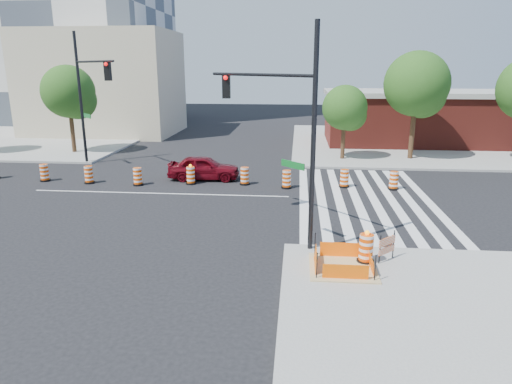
% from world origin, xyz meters
% --- Properties ---
extents(ground, '(120.00, 120.00, 0.00)m').
position_xyz_m(ground, '(0.00, 0.00, 0.00)').
color(ground, black).
rests_on(ground, ground).
extents(sidewalk_ne, '(22.00, 22.00, 0.15)m').
position_xyz_m(sidewalk_ne, '(18.00, 18.00, 0.07)').
color(sidewalk_ne, gray).
rests_on(sidewalk_ne, ground).
extents(sidewalk_nw, '(22.00, 22.00, 0.15)m').
position_xyz_m(sidewalk_nw, '(-18.00, 18.00, 0.07)').
color(sidewalk_nw, gray).
rests_on(sidewalk_nw, ground).
extents(crosswalk_east, '(6.75, 13.50, 0.01)m').
position_xyz_m(crosswalk_east, '(10.95, 0.00, 0.01)').
color(crosswalk_east, silver).
rests_on(crosswalk_east, ground).
extents(lane_centerline, '(14.00, 0.12, 0.01)m').
position_xyz_m(lane_centerline, '(0.00, 0.00, 0.01)').
color(lane_centerline, silver).
rests_on(lane_centerline, ground).
extents(excavation_pit, '(2.20, 2.20, 0.90)m').
position_xyz_m(excavation_pit, '(9.00, -9.00, 0.22)').
color(excavation_pit, tan).
rests_on(excavation_pit, ground).
extents(brick_storefront, '(16.50, 8.50, 4.60)m').
position_xyz_m(brick_storefront, '(18.00, 18.00, 2.32)').
color(brick_storefront, maroon).
rests_on(brick_storefront, ground).
extents(beige_midrise, '(14.00, 10.00, 10.00)m').
position_xyz_m(beige_midrise, '(-12.00, 22.00, 5.00)').
color(beige_midrise, '#BEB391').
rests_on(beige_midrise, ground).
extents(red_coupe, '(4.37, 1.94, 1.46)m').
position_xyz_m(red_coupe, '(1.78, 3.35, 0.73)').
color(red_coupe, '#5E0811').
rests_on(red_coupe, ground).
extents(signal_pole_se, '(4.36, 4.38, 7.99)m').
position_xyz_m(signal_pole_se, '(6.77, -6.17, 4.90)').
color(signal_pole_se, black).
rests_on(signal_pole_se, ground).
extents(signal_pole_nw, '(4.62, 4.95, 8.75)m').
position_xyz_m(signal_pole_nw, '(-6.21, 5.90, 5.35)').
color(signal_pole_nw, black).
rests_on(signal_pole_nw, ground).
extents(pit_drum, '(0.60, 0.60, 1.18)m').
position_xyz_m(pit_drum, '(9.82, -8.47, 0.64)').
color(pit_drum, black).
rests_on(pit_drum, ground).
extents(barricade, '(0.65, 0.63, 1.02)m').
position_xyz_m(barricade, '(10.55, -8.22, 0.71)').
color(barricade, '#DF4704').
rests_on(barricade, ground).
extents(tree_north_b, '(3.99, 3.99, 6.78)m').
position_xyz_m(tree_north_b, '(-10.05, 10.82, 4.55)').
color(tree_north_b, '#382314').
rests_on(tree_north_b, ground).
extents(tree_north_c, '(3.21, 3.18, 5.41)m').
position_xyz_m(tree_north_c, '(10.71, 10.01, 3.63)').
color(tree_north_c, '#382314').
rests_on(tree_north_c, ground).
extents(tree_north_d, '(4.54, 4.54, 7.72)m').
position_xyz_m(tree_north_d, '(15.67, 10.58, 5.18)').
color(tree_north_d, '#382314').
rests_on(tree_north_d, ground).
extents(median_drum_1, '(0.60, 0.60, 1.02)m').
position_xyz_m(median_drum_1, '(-7.63, 2.06, 0.48)').
color(median_drum_1, black).
rests_on(median_drum_1, ground).
extents(median_drum_2, '(0.60, 0.60, 1.02)m').
position_xyz_m(median_drum_2, '(-4.76, 1.80, 0.48)').
color(median_drum_2, black).
rests_on(median_drum_2, ground).
extents(median_drum_3, '(0.60, 0.60, 1.02)m').
position_xyz_m(median_drum_3, '(-1.75, 1.61, 0.48)').
color(median_drum_3, black).
rests_on(median_drum_3, ground).
extents(median_drum_4, '(0.60, 0.60, 1.18)m').
position_xyz_m(median_drum_4, '(1.24, 2.17, 0.49)').
color(median_drum_4, black).
rests_on(median_drum_4, ground).
extents(median_drum_5, '(0.60, 0.60, 1.02)m').
position_xyz_m(median_drum_5, '(4.39, 2.32, 0.48)').
color(median_drum_5, black).
rests_on(median_drum_5, ground).
extents(median_drum_6, '(0.60, 0.60, 1.02)m').
position_xyz_m(median_drum_6, '(6.83, 1.76, 0.48)').
color(median_drum_6, black).
rests_on(median_drum_6, ground).
extents(median_drum_7, '(0.60, 0.60, 1.02)m').
position_xyz_m(median_drum_7, '(10.09, 2.26, 0.48)').
color(median_drum_7, black).
rests_on(median_drum_7, ground).
extents(median_drum_8, '(0.60, 0.60, 1.02)m').
position_xyz_m(median_drum_8, '(12.78, 2.01, 0.48)').
color(median_drum_8, black).
rests_on(median_drum_8, ground).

